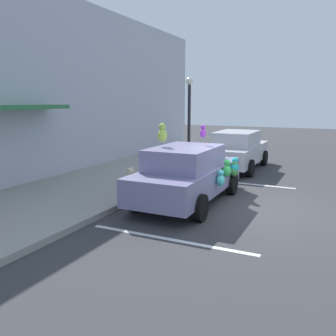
{
  "coord_description": "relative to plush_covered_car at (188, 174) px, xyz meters",
  "views": [
    {
      "loc": [
        -8.95,
        -1.89,
        2.72
      ],
      "look_at": [
        -0.22,
        2.3,
        0.9
      ],
      "focal_mm": 38.11,
      "sensor_mm": 36.0,
      "label": 1
    }
  ],
  "objects": [
    {
      "name": "ground_plane",
      "position": [
        0.26,
        -1.69,
        -0.8
      ],
      "size": [
        60.0,
        60.0,
        0.0
      ],
      "primitive_type": "plane",
      "color": "#38383A"
    },
    {
      "name": "sidewalk",
      "position": [
        0.26,
        3.31,
        -0.72
      ],
      "size": [
        24.0,
        4.0,
        0.15
      ],
      "primitive_type": "cube",
      "color": "gray",
      "rests_on": "ground"
    },
    {
      "name": "storefront_building",
      "position": [
        0.25,
        5.45,
        2.4
      ],
      "size": [
        24.0,
        1.25,
        6.4
      ],
      "color": "#B2B7C1",
      "rests_on": "ground"
    },
    {
      "name": "parking_stripe_front",
      "position": [
        2.92,
        -0.69,
        -0.79
      ],
      "size": [
        0.12,
        3.6,
        0.01
      ],
      "primitive_type": "cube",
      "color": "silver",
      "rests_on": "ground"
    },
    {
      "name": "parking_stripe_rear",
      "position": [
        -2.6,
        -0.69,
        -0.79
      ],
      "size": [
        0.12,
        3.6,
        0.01
      ],
      "primitive_type": "cube",
      "color": "silver",
      "rests_on": "ground"
    },
    {
      "name": "plush_covered_car",
      "position": [
        0.0,
        0.0,
        0.0
      ],
      "size": [
        4.32,
        2.04,
        2.16
      ],
      "color": "gray",
      "rests_on": "ground"
    },
    {
      "name": "parked_sedan_behind",
      "position": [
        5.35,
        0.06,
        -0.01
      ],
      "size": [
        4.25,
        1.87,
        1.54
      ],
      "color": "#B7B7BC",
      "rests_on": "ground"
    },
    {
      "name": "teddy_bear_on_sidewalk",
      "position": [
        -0.1,
        1.74,
        -0.33
      ],
      "size": [
        0.36,
        0.3,
        0.7
      ],
      "color": "beige",
      "rests_on": "sidewalk"
    },
    {
      "name": "street_lamp_post",
      "position": [
        4.46,
        1.81,
        1.51
      ],
      "size": [
        0.28,
        0.28,
        3.48
      ],
      "color": "black",
      "rests_on": "sidewalk"
    }
  ]
}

